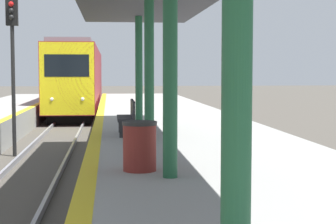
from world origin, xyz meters
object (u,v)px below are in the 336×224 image
train (80,78)px  signal_far (12,46)px  trash_bin (140,146)px  bench (128,117)px

train → signal_far: signal_far is taller
signal_far → trash_bin: signal_far is taller
train → signal_far: (-0.99, -20.96, 1.26)m
signal_far → bench: bearing=-42.5°
train → trash_bin: 29.68m
signal_far → bench: size_ratio=3.18×
signal_far → bench: signal_far is taller
train → signal_far: bearing=-92.7°
train → trash_bin: train is taller
trash_bin → bench: bench is taller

